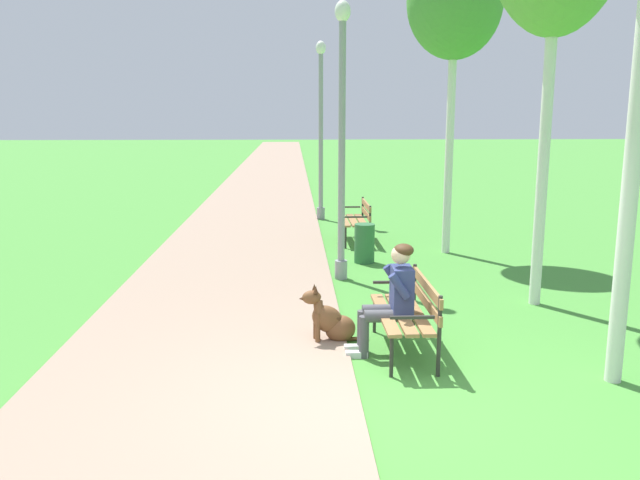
{
  "coord_description": "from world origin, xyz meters",
  "views": [
    {
      "loc": [
        -0.89,
        -5.53,
        2.64
      ],
      "look_at": [
        -0.52,
        3.36,
        0.9
      ],
      "focal_mm": 36.65,
      "sensor_mm": 36.0,
      "label": 1
    }
  ],
  "objects": [
    {
      "name": "ground_plane",
      "position": [
        0.0,
        0.0,
        0.0
      ],
      "size": [
        120.0,
        120.0,
        0.0
      ],
      "primitive_type": "plane",
      "color": "#478E38"
    },
    {
      "name": "paved_path",
      "position": [
        -1.9,
        24.0,
        0.02
      ],
      "size": [
        3.24,
        60.0,
        0.04
      ],
      "primitive_type": "cube",
      "color": "gray",
      "rests_on": "ground"
    },
    {
      "name": "park_bench_near",
      "position": [
        0.39,
        1.36,
        0.51
      ],
      "size": [
        0.55,
        1.5,
        0.85
      ],
      "color": "olive",
      "rests_on": "ground"
    },
    {
      "name": "park_bench_mid",
      "position": [
        0.44,
        7.75,
        0.51
      ],
      "size": [
        0.55,
        1.5,
        0.85
      ],
      "color": "olive",
      "rests_on": "ground"
    },
    {
      "name": "person_seated_on_near_bench",
      "position": [
        0.19,
        1.33,
        0.68
      ],
      "size": [
        0.74,
        0.49,
        1.25
      ],
      "color": "#4C4C51",
      "rests_on": "ground"
    },
    {
      "name": "dog_brown",
      "position": [
        -0.45,
        1.72,
        0.26
      ],
      "size": [
        0.83,
        0.34,
        0.71
      ],
      "color": "brown",
      "rests_on": "ground"
    },
    {
      "name": "lamp_post_near",
      "position": [
        -0.12,
        4.69,
        2.22
      ],
      "size": [
        0.24,
        0.24,
        4.29
      ],
      "color": "gray",
      "rests_on": "ground"
    },
    {
      "name": "lamp_post_mid",
      "position": [
        -0.19,
        10.67,
        2.24
      ],
      "size": [
        0.24,
        0.24,
        4.33
      ],
      "color": "gray",
      "rests_on": "ground"
    },
    {
      "name": "birch_tree_third",
      "position": [
        2.04,
        6.61,
        4.56
      ],
      "size": [
        1.73,
        1.54,
        5.62
      ],
      "color": "silver",
      "rests_on": "ground"
    },
    {
      "name": "litter_bin",
      "position": [
        0.38,
        5.83,
        0.35
      ],
      "size": [
        0.36,
        0.36,
        0.7
      ],
      "primitive_type": "cylinder",
      "color": "#2D6638",
      "rests_on": "ground"
    }
  ]
}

